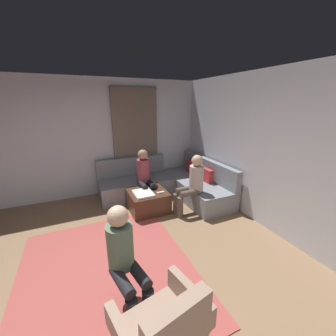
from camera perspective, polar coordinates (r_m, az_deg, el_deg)
name	(u,v)px	position (r m, az deg, el deg)	size (l,w,h in m)	color
ground_plane	(102,289)	(3.10, -17.61, -29.08)	(6.00, 6.00, 0.10)	#8C6B4C
wall_back	(285,156)	(3.80, 29.37, 2.85)	(6.00, 0.12, 2.70)	silver
wall_left	(79,140)	(5.17, -23.20, 7.06)	(0.12, 6.00, 2.70)	silver
curtain_panel	(136,141)	(5.27, -8.75, 7.34)	(0.06, 1.10, 2.50)	#726659
area_rug	(107,272)	(3.21, -16.26, -25.59)	(2.60, 2.20, 0.01)	#AD4C47
sectional_couch	(170,184)	(5.04, 0.48, -4.42)	(2.10, 2.55, 0.87)	gray
ottoman	(148,201)	(4.41, -5.55, -8.88)	(0.76, 0.76, 0.42)	#4C2D1E
folded_blanket	(143,193)	(4.19, -6.76, -6.91)	(0.44, 0.36, 0.04)	white
coffee_mug	(152,184)	(4.55, -4.39, -4.45)	(0.08, 0.08, 0.10)	#334C72
game_remote	(161,192)	(4.23, -2.01, -6.68)	(0.05, 0.15, 0.02)	white
person_on_couch_back	(192,182)	(4.16, 6.58, -3.87)	(0.30, 0.60, 1.20)	brown
person_on_couch_side	(145,175)	(4.56, -6.36, -1.91)	(0.60, 0.30, 1.20)	black
person_on_armchair	(125,256)	(2.39, -11.80, -22.59)	(0.61, 0.38, 1.18)	black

